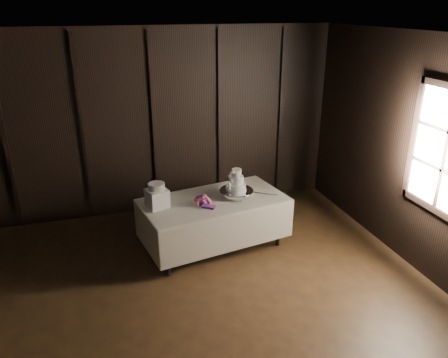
% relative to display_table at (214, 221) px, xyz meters
% --- Properties ---
extents(room, '(6.08, 7.08, 3.08)m').
position_rel_display_table_xyz_m(room, '(-0.57, -1.97, 1.08)').
color(room, black).
rests_on(room, ground).
extents(window, '(0.06, 1.16, 1.56)m').
position_rel_display_table_xyz_m(window, '(2.40, -1.47, 1.28)').
color(window, black).
rests_on(window, room).
extents(display_table, '(2.14, 1.38, 0.76)m').
position_rel_display_table_xyz_m(display_table, '(0.00, 0.00, 0.00)').
color(display_table, beige).
rests_on(display_table, ground).
extents(cake_stand, '(0.55, 0.55, 0.09)m').
position_rel_display_table_xyz_m(cake_stand, '(0.34, 0.02, 0.39)').
color(cake_stand, silver).
rests_on(cake_stand, display_table).
extents(wedding_cake, '(0.30, 0.27, 0.32)m').
position_rel_display_table_xyz_m(wedding_cake, '(0.32, 0.01, 0.56)').
color(wedding_cake, white).
rests_on(wedding_cake, cake_stand).
extents(bouquet, '(0.45, 0.47, 0.18)m').
position_rel_display_table_xyz_m(bouquet, '(-0.19, -0.12, 0.40)').
color(bouquet, '#C8586B').
rests_on(bouquet, display_table).
extents(box_pedestal, '(0.33, 0.33, 0.25)m').
position_rel_display_table_xyz_m(box_pedestal, '(-0.78, -0.00, 0.47)').
color(box_pedestal, white).
rests_on(box_pedestal, display_table).
extents(small_cake, '(0.29, 0.29, 0.09)m').
position_rel_display_table_xyz_m(small_cake, '(-0.78, -0.00, 0.64)').
color(small_cake, white).
rests_on(small_cake, box_pedestal).
extents(cake_knife, '(0.31, 0.24, 0.01)m').
position_rel_display_table_xyz_m(cake_knife, '(0.71, -0.00, 0.35)').
color(cake_knife, silver).
rests_on(cake_knife, display_table).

